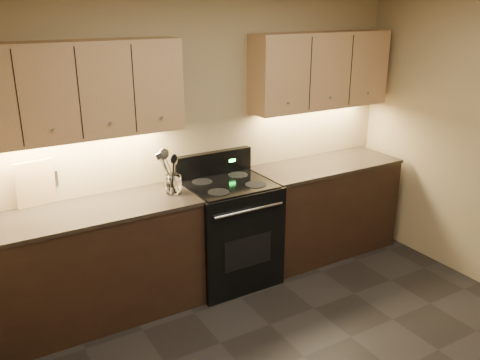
{
  "coord_description": "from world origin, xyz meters",
  "views": [
    {
      "loc": [
        -1.94,
        -1.92,
        2.4
      ],
      "look_at": [
        0.06,
        1.45,
        1.03
      ],
      "focal_mm": 38.0,
      "sensor_mm": 36.0,
      "label": 1
    }
  ],
  "objects": [
    {
      "name": "black_turner",
      "position": [
        -0.41,
        1.69,
        1.12
      ],
      "size": [
        0.19,
        0.18,
        0.36
      ],
      "primitive_type": null,
      "rotation": [
        -0.31,
        -0.14,
        0.42
      ],
      "color": "black",
      "rests_on": "utensil_crock"
    },
    {
      "name": "cutting_board",
      "position": [
        -1.43,
        1.97,
        1.11
      ],
      "size": [
        0.3,
        0.1,
        0.37
      ],
      "primitive_type": "cube",
      "rotation": [
        0.12,
        0.0,
        0.15
      ],
      "color": "tan",
      "rests_on": "counter_left"
    },
    {
      "name": "stove",
      "position": [
        0.08,
        1.68,
        0.48
      ],
      "size": [
        0.76,
        0.68,
        1.14
      ],
      "color": "black",
      "rests_on": "ground"
    },
    {
      "name": "upper_cab_left",
      "position": [
        -1.1,
        1.85,
        1.8
      ],
      "size": [
        1.6,
        0.3,
        0.7
      ],
      "primitive_type": "cube",
      "color": "tan",
      "rests_on": "wall_back"
    },
    {
      "name": "steel_spatula",
      "position": [
        -0.4,
        1.72,
        1.14
      ],
      "size": [
        0.24,
        0.14,
        0.4
      ],
      "primitive_type": null,
      "rotation": [
        0.16,
        -0.41,
        -0.1
      ],
      "color": "silver",
      "rests_on": "utensil_crock"
    },
    {
      "name": "black_spoon",
      "position": [
        -0.43,
        1.71,
        1.12
      ],
      "size": [
        0.08,
        0.17,
        0.35
      ],
      "primitive_type": null,
      "rotation": [
        0.29,
        -0.07,
        0.1
      ],
      "color": "black",
      "rests_on": "utensil_crock"
    },
    {
      "name": "counter_left",
      "position": [
        -1.1,
        1.7,
        0.47
      ],
      "size": [
        1.62,
        0.62,
        0.93
      ],
      "color": "black",
      "rests_on": "ground"
    },
    {
      "name": "outlet_plate",
      "position": [
        -1.3,
        1.99,
        1.12
      ],
      "size": [
        0.08,
        0.01,
        0.12
      ],
      "primitive_type": "cube",
      "color": "#B2B5BA",
      "rests_on": "wall_back"
    },
    {
      "name": "steel_skimmer",
      "position": [
        -0.39,
        1.68,
        1.13
      ],
      "size": [
        0.21,
        0.11,
        0.39
      ],
      "primitive_type": null,
      "rotation": [
        -0.06,
        -0.32,
        0.14
      ],
      "color": "silver",
      "rests_on": "utensil_crock"
    },
    {
      "name": "wooden_spoon",
      "position": [
        -0.44,
        1.69,
        1.09
      ],
      "size": [
        0.12,
        0.1,
        0.3
      ],
      "primitive_type": null,
      "rotation": [
        -0.14,
        0.21,
        0.06
      ],
      "color": "tan",
      "rests_on": "utensil_crock"
    },
    {
      "name": "upper_cab_right",
      "position": [
        1.18,
        1.85,
        1.8
      ],
      "size": [
        1.44,
        0.3,
        0.7
      ],
      "primitive_type": "cube",
      "color": "tan",
      "rests_on": "wall_back"
    },
    {
      "name": "counter_right",
      "position": [
        1.18,
        1.7,
        0.47
      ],
      "size": [
        1.46,
        0.62,
        0.93
      ],
      "color": "black",
      "rests_on": "ground"
    },
    {
      "name": "wall_back",
      "position": [
        0.0,
        2.0,
        1.3
      ],
      "size": [
        4.0,
        0.04,
        2.6
      ],
      "primitive_type": "cube",
      "color": "#9A835A",
      "rests_on": "ground"
    },
    {
      "name": "utensil_crock",
      "position": [
        -0.42,
        1.7,
        1.0
      ],
      "size": [
        0.15,
        0.15,
        0.16
      ],
      "color": "white",
      "rests_on": "counter_left"
    }
  ]
}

